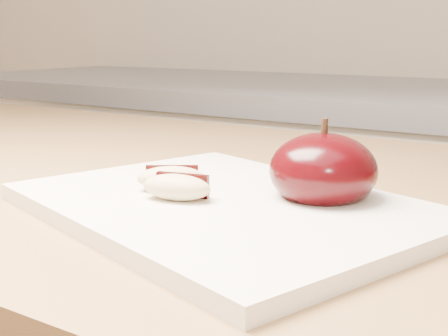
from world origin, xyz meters
The scene contains 5 objects.
back_cabinet centered at (0.00, 1.20, 0.47)m, with size 2.40×0.62×0.94m.
cutting_board centered at (0.02, 0.39, 0.91)m, with size 0.32×0.24×0.01m, color silver.
apple_half centered at (0.09, 0.44, 0.93)m, with size 0.11×0.11×0.07m.
apple_wedge_a centered at (-0.03, 0.39, 0.92)m, with size 0.06×0.05×0.02m.
apple_wedge_b centered at (-0.01, 0.37, 0.92)m, with size 0.06×0.04×0.02m.
Camera 1 is at (0.29, -0.01, 1.04)m, focal length 50.00 mm.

